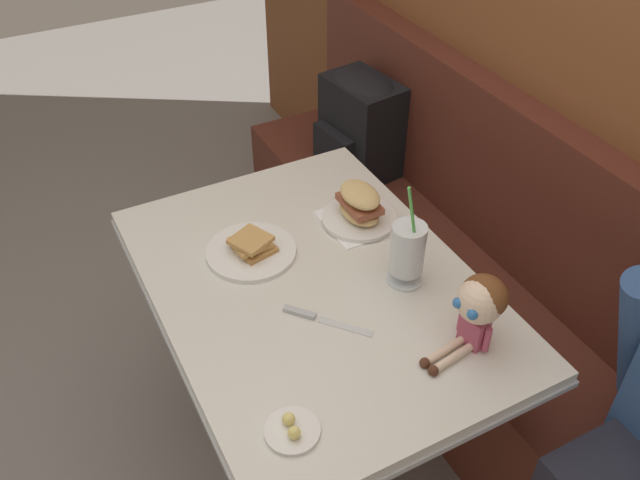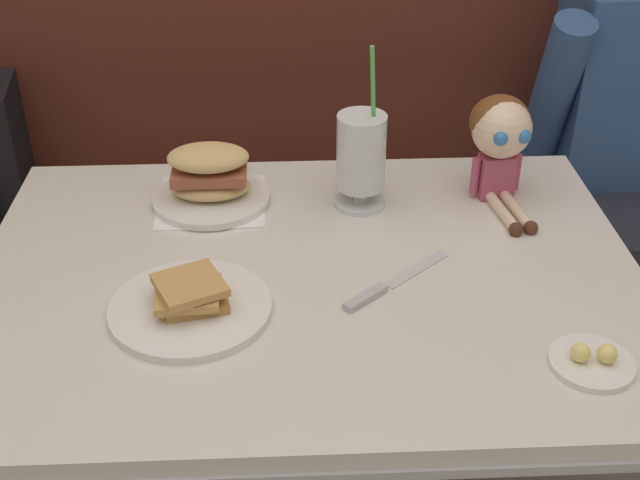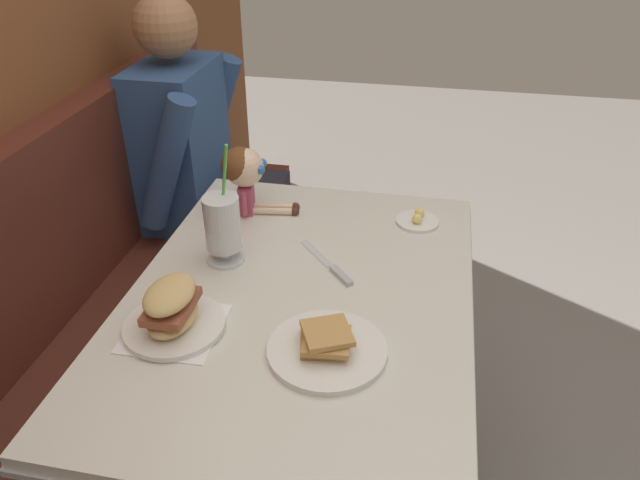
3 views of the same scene
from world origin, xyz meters
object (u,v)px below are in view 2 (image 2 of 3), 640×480
Objects in this scene: sandwich_plate at (210,180)px; seated_doll at (501,134)px; butter_saucer at (592,361)px; toast_plate at (191,304)px; milkshake_glass at (361,156)px; butter_knife at (380,290)px.

sandwich_plate is 0.54m from seated_doll.
toast_plate is at bearing 165.15° from butter_saucer.
butter_saucer is at bearing -14.85° from toast_plate.
toast_plate is at bearing -148.16° from seated_doll.
milkshake_glass reaches higher than sandwich_plate.
toast_plate is 0.65m from seated_doll.
milkshake_glass is 2.62× the size of butter_saucer.
milkshake_glass reaches higher than toast_plate.
milkshake_glass is 0.26m from seated_doll.
butter_knife is at bearing 7.20° from toast_plate.
seated_doll is at bearing 93.22° from butter_saucer.
toast_plate reaches higher than butter_saucer.
butter_knife is 0.41m from seated_doll.
butter_knife is (0.29, -0.30, -0.04)m from sandwich_plate.
butter_saucer is (0.56, -0.49, -0.04)m from sandwich_plate.
butter_knife is (-0.28, 0.19, -0.00)m from butter_saucer.
seated_doll is (-0.03, 0.49, 0.12)m from butter_saucer.
milkshake_glass is at bearing 121.37° from butter_saucer.
milkshake_glass is 0.56m from butter_saucer.
milkshake_glass is 0.28m from sandwich_plate.
toast_plate reaches higher than butter_knife.
toast_plate is 0.79× the size of milkshake_glass.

